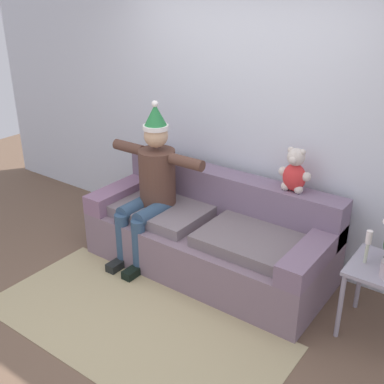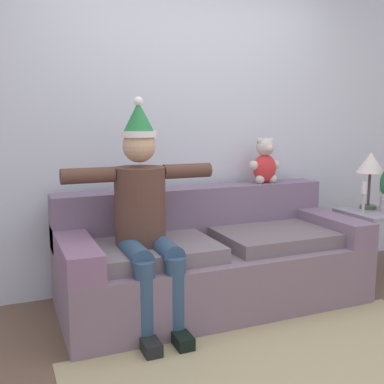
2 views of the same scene
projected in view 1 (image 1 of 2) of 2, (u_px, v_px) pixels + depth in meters
ground_plane at (139, 321)px, 3.77m from camera, size 10.00×10.00×0.00m
back_wall at (246, 112)px, 4.36m from camera, size 7.00×0.10×2.70m
couch at (211, 235)px, 4.38m from camera, size 2.22×0.94×0.83m
person_seated at (151, 183)px, 4.38m from camera, size 1.02×0.77×1.50m
teddy_bear at (295, 172)px, 3.98m from camera, size 0.29×0.17×0.38m
side_table at (381, 278)px, 3.47m from camera, size 0.46×0.49×0.58m
candle_tall at (368, 242)px, 3.42m from camera, size 0.04×0.04×0.26m
area_rug at (133, 325)px, 3.72m from camera, size 2.41×1.16×0.01m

